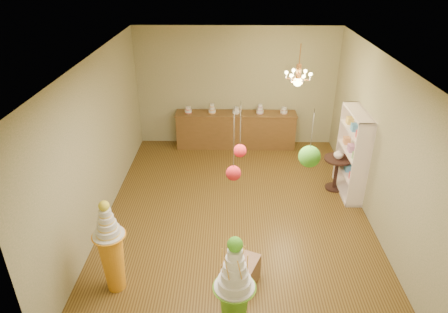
{
  "coord_description": "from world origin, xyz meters",
  "views": [
    {
      "loc": [
        -0.13,
        -6.43,
        4.55
      ],
      "look_at": [
        -0.25,
        0.0,
        1.22
      ],
      "focal_mm": 32.0,
      "sensor_mm": 36.0,
      "label": 1
    }
  ],
  "objects_px": {
    "pedestal_orange": "(112,255)",
    "round_table": "(336,169)",
    "pedestal_green": "(234,300)",
    "sideboard": "(236,129)"
  },
  "relations": [
    {
      "from": "pedestal_orange",
      "to": "round_table",
      "type": "xyz_separation_m",
      "value": [
        3.94,
        2.9,
        -0.16
      ]
    },
    {
      "from": "pedestal_green",
      "to": "round_table",
      "type": "bearing_deg",
      "value": 60.08
    },
    {
      "from": "sideboard",
      "to": "round_table",
      "type": "distance_m",
      "value": 2.93
    },
    {
      "from": "round_table",
      "to": "pedestal_green",
      "type": "bearing_deg",
      "value": -119.92
    },
    {
      "from": "pedestal_orange",
      "to": "sideboard",
      "type": "relative_size",
      "value": 0.51
    },
    {
      "from": "pedestal_green",
      "to": "sideboard",
      "type": "bearing_deg",
      "value": 89.31
    },
    {
      "from": "sideboard",
      "to": "pedestal_green",
      "type": "bearing_deg",
      "value": -90.69
    },
    {
      "from": "pedestal_green",
      "to": "round_table",
      "type": "xyz_separation_m",
      "value": [
        2.17,
        3.77,
        -0.21
      ]
    },
    {
      "from": "sideboard",
      "to": "round_table",
      "type": "xyz_separation_m",
      "value": [
        2.1,
        -2.05,
        -0.01
      ]
    },
    {
      "from": "sideboard",
      "to": "round_table",
      "type": "height_order",
      "value": "sideboard"
    }
  ]
}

